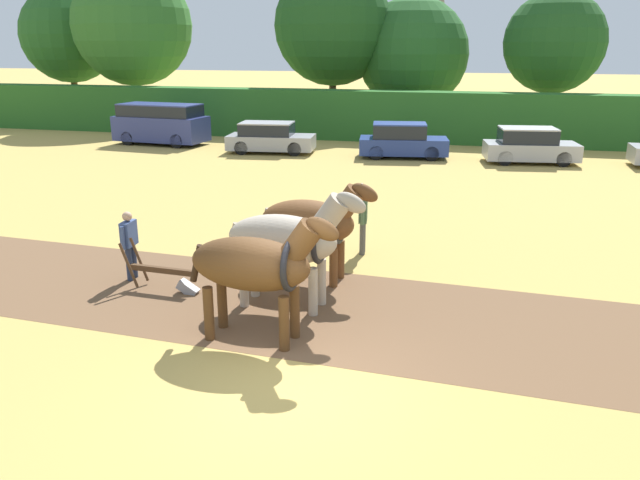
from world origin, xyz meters
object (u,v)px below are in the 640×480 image
draft_horse_lead_left (256,265)px  draft_horse_trail_left (312,222)px  farmer_beside_team (363,215)px  parked_van (161,124)px  tree_far_left (69,35)px  parked_car_center (530,146)px  tree_center (413,54)px  parked_car_center_left (402,141)px  tree_center_right (555,43)px  tree_center_left (333,26)px  draft_horse_lead_right (288,239)px  tree_left (132,25)px  farmer_at_plow (129,241)px  parked_car_left (270,138)px  plow (168,276)px

draft_horse_lead_left → draft_horse_trail_left: (0.14, 3.09, -0.08)m
farmer_beside_team → parked_van: size_ratio=0.34×
tree_far_left → draft_horse_lead_left: size_ratio=3.17×
draft_horse_trail_left → parked_car_center: size_ratio=0.66×
tree_center → parked_van: 16.26m
draft_horse_lead_left → parked_car_center_left: (-0.03, 19.42, -0.63)m
parked_car_center_left → tree_center_right: bearing=44.9°
tree_center_left → parked_car_center: tree_center_left is taller
tree_far_left → draft_horse_trail_left: bearing=-47.3°
tree_far_left → draft_horse_lead_left: tree_far_left is taller
tree_far_left → parked_van: bearing=-38.8°
tree_center_left → parked_car_center_left: 13.10m
draft_horse_lead_right → parked_car_center: bearing=75.5°
parked_van → tree_center_left: bearing=58.8°
tree_left → parked_car_center_left: 21.55m
tree_left → draft_horse_lead_right: 33.25m
tree_far_left → draft_horse_trail_left: (24.64, -26.66, -4.37)m
draft_horse_trail_left → parked_car_center_left: bearing=93.2°
tree_far_left → tree_left: tree_left is taller
farmer_at_plow → tree_center: bearing=80.4°
parked_van → parked_car_left: bearing=-5.1°
tree_far_left → plow: size_ratio=5.21×
parked_car_center_left → parked_car_center: (5.63, 0.06, -0.02)m
parked_car_left → draft_horse_lead_right: bearing=-76.6°
tree_center_right → parked_car_center: bearing=-98.5°
draft_horse_trail_left → farmer_at_plow: size_ratio=1.78×
tree_far_left → parked_car_center_left: tree_far_left is taller
tree_center_right → plow: tree_center_right is taller
tree_center_right → parked_van: 22.07m
plow → tree_center_left: bearing=99.1°
tree_far_left → parked_van: 15.70m
tree_far_left → draft_horse_trail_left: size_ratio=3.23×
draft_horse_trail_left → draft_horse_lead_left: bearing=-90.0°
parked_car_center_left → tree_center: bearing=85.9°
tree_center → parked_car_center: tree_center is taller
draft_horse_lead_right → draft_horse_trail_left: (0.06, 1.54, -0.08)m
draft_horse_lead_left → plow: (-2.62, 1.67, -1.07)m
farmer_at_plow → draft_horse_trail_left: bearing=10.0°
tree_center_left → draft_horse_trail_left: bearing=-77.4°
draft_horse_lead_left → parked_van: size_ratio=0.57×
parked_van → parked_car_center_left: (12.77, -0.91, -0.32)m
tree_center_right → draft_horse_trail_left: bearing=-104.8°
tree_left → tree_center_left: (12.95, 1.36, -0.07)m
plow → farmer_at_plow: bearing=161.1°
tree_left → draft_horse_lead_left: 34.47m
parked_car_center → draft_horse_trail_left: bearing=-116.8°
tree_center_left → parked_car_center: (11.45, -10.36, -5.41)m
farmer_beside_team → tree_center_left: bearing=97.2°
draft_horse_lead_right → parked_car_center_left: size_ratio=0.69×
farmer_at_plow → farmer_beside_team: bearing=29.3°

